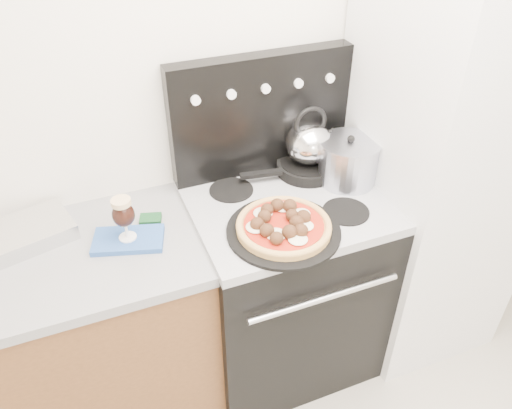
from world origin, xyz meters
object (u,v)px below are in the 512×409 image
stove_body (283,287)px  stock_pot (348,162)px  tea_kettle (309,140)px  base_cabinet (23,360)px  pizza (284,224)px  beer_glass (124,219)px  oven_mitt (128,240)px  skillet (307,167)px  fridge (437,163)px  pizza_pan (284,231)px

stove_body → stock_pot: 0.64m
tea_kettle → base_cabinet: bearing=170.8°
stock_pot → pizza: bearing=-150.7°
beer_glass → stock_pot: (0.92, 0.04, -0.00)m
base_cabinet → oven_mitt: bearing=-2.1°
stock_pot → oven_mitt: bearing=-177.7°
oven_mitt → stock_pot: 0.92m
oven_mitt → beer_glass: beer_glass is taller
oven_mitt → beer_glass: 0.10m
base_cabinet → stock_pot: size_ratio=6.08×
skillet → tea_kettle: (0.00, 0.00, 0.13)m
oven_mitt → stock_pot: (0.92, 0.04, 0.10)m
tea_kettle → oven_mitt: bearing=175.7°
stock_pot → base_cabinet: bearing=-179.2°
oven_mitt → skillet: (0.79, 0.16, 0.03)m
oven_mitt → tea_kettle: tea_kettle is taller
beer_glass → pizza: 0.56m
base_cabinet → stove_body: (1.10, -0.02, 0.01)m
base_cabinet → oven_mitt: 0.68m
base_cabinet → fridge: 1.88m
stove_body → tea_kettle: bearing=43.9°
base_cabinet → stock_pot: bearing=0.8°
pizza → skillet: size_ratio=1.31×
beer_glass → base_cabinet: bearing=177.9°
stove_body → pizza_pan: (-0.09, -0.17, 0.49)m
skillet → tea_kettle: tea_kettle is taller
stove_body → pizza: 0.55m
stove_body → skillet: 0.56m
pizza_pan → tea_kettle: bearing=52.0°
skillet → stove_body: bearing=-136.1°
pizza_pan → pizza: size_ratio=1.22×
pizza → tea_kettle: tea_kettle is taller
stock_pot → beer_glass: bearing=-177.7°
stove_body → skillet: (0.17, 0.16, 0.50)m
fridge → pizza_pan: (-0.79, -0.15, -0.02)m
fridge → skillet: (-0.53, 0.19, -0.01)m
skillet → stock_pot: bearing=-44.6°
base_cabinet → fridge: bearing=-1.6°
pizza_pan → pizza: bearing=0.0°
skillet → tea_kettle: bearing=0.0°
tea_kettle → stock_pot: 0.18m
fridge → skillet: size_ratio=7.24×
fridge → pizza: 0.81m
base_cabinet → skillet: 1.38m
pizza → skillet: (0.26, 0.34, -0.01)m
base_cabinet → stove_body: bearing=-1.3°
base_cabinet → oven_mitt: (0.48, -0.02, 0.48)m
base_cabinet → tea_kettle: bearing=6.2°
stove_body → beer_glass: size_ratio=5.12×
skillet → fridge: bearing=-19.6°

